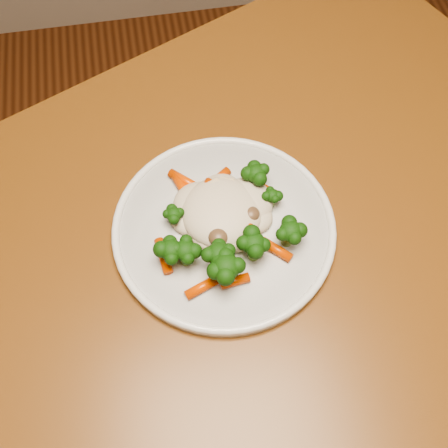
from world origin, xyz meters
name	(u,v)px	position (x,y,z in m)	size (l,w,h in m)	color
dining_table	(218,308)	(0.12, 0.12, 0.64)	(1.34, 1.15, 0.75)	brown
plate	(224,229)	(0.13, 0.18, 0.76)	(0.28, 0.28, 0.01)	silver
meal	(225,225)	(0.13, 0.17, 0.78)	(0.19, 0.19, 0.05)	beige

